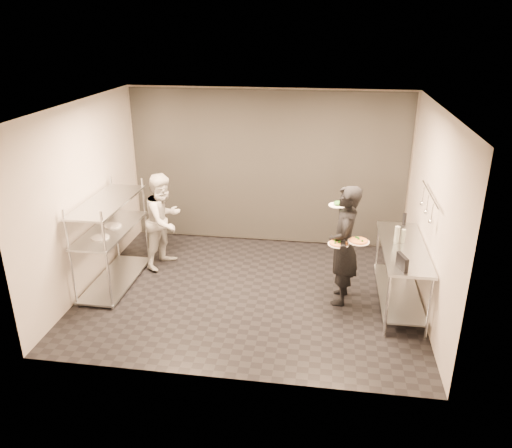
# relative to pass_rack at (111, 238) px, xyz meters

# --- Properties ---
(room_shell) EXTENTS (5.00, 4.00, 2.80)m
(room_shell) POSITION_rel_pass_rack_xyz_m (2.15, 1.18, 0.63)
(room_shell) COLOR black
(room_shell) RESTS_ON ground
(pass_rack) EXTENTS (0.60, 1.60, 1.50)m
(pass_rack) POSITION_rel_pass_rack_xyz_m (0.00, 0.00, 0.00)
(pass_rack) COLOR silver
(pass_rack) RESTS_ON ground
(prep_counter) EXTENTS (0.60, 1.80, 0.92)m
(prep_counter) POSITION_rel_pass_rack_xyz_m (4.33, 0.00, -0.14)
(prep_counter) COLOR silver
(prep_counter) RESTS_ON ground
(utensil_rail) EXTENTS (0.07, 1.20, 0.31)m
(utensil_rail) POSITION_rel_pass_rack_xyz_m (4.58, 0.00, 0.78)
(utensil_rail) COLOR silver
(utensil_rail) RESTS_ON room_shell
(waiter) EXTENTS (0.47, 0.68, 1.77)m
(waiter) POSITION_rel_pass_rack_xyz_m (3.50, -0.03, 0.12)
(waiter) COLOR black
(waiter) RESTS_ON ground
(chef) EXTENTS (0.83, 0.93, 1.59)m
(chef) POSITION_rel_pass_rack_xyz_m (0.60, 0.74, 0.03)
(chef) COLOR beige
(chef) RESTS_ON ground
(pizza_plate_near) EXTENTS (0.29, 0.29, 0.05)m
(pizza_plate_near) POSITION_rel_pass_rack_xyz_m (3.42, -0.25, 0.24)
(pizza_plate_near) COLOR white
(pizza_plate_near) RESTS_ON waiter
(pizza_plate_far) EXTENTS (0.29, 0.29, 0.05)m
(pizza_plate_far) POSITION_rel_pass_rack_xyz_m (3.68, -0.26, 0.30)
(pizza_plate_far) COLOR white
(pizza_plate_far) RESTS_ON waiter
(salad_plate) EXTENTS (0.26, 0.26, 0.07)m
(salad_plate) POSITION_rel_pass_rack_xyz_m (3.39, 0.25, 0.64)
(salad_plate) COLOR white
(salad_plate) RESTS_ON waiter
(pos_monitor) EXTENTS (0.13, 0.26, 0.19)m
(pos_monitor) POSITION_rel_pass_rack_xyz_m (4.21, -0.72, 0.25)
(pos_monitor) COLOR black
(pos_monitor) RESTS_ON prep_counter
(bottle_green) EXTENTS (0.07, 0.07, 0.25)m
(bottle_green) POSITION_rel_pass_rack_xyz_m (4.23, 0.11, 0.27)
(bottle_green) COLOR #98A597
(bottle_green) RESTS_ON prep_counter
(bottle_clear) EXTENTS (0.06, 0.06, 0.20)m
(bottle_clear) POSITION_rel_pass_rack_xyz_m (4.33, 0.14, 0.25)
(bottle_clear) COLOR #98A597
(bottle_clear) RESTS_ON prep_counter
(bottle_dark) EXTENTS (0.06, 0.06, 0.19)m
(bottle_dark) POSITION_rel_pass_rack_xyz_m (4.42, 0.80, 0.25)
(bottle_dark) COLOR black
(bottle_dark) RESTS_ON prep_counter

